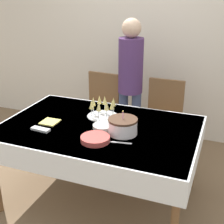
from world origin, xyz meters
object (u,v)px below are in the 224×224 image
dining_chair_far_left (100,110)px  plate_stack_main (95,139)px  birthday_cake (123,126)px  person_standing (131,76)px  plate_stack_dessert (103,127)px  dining_chair_far_right (163,119)px  champagne_tray (102,107)px

dining_chair_far_left → plate_stack_main: (0.46, -1.17, 0.26)m
birthday_cake → person_standing: size_ratio=0.15×
plate_stack_dessert → person_standing: person_standing is taller
dining_chair_far_right → champagne_tray: bearing=-123.0°
dining_chair_far_left → birthday_cake: size_ratio=3.90×
champagne_tray → plate_stack_dessert: (0.12, -0.28, -0.07)m
champagne_tray → plate_stack_main: size_ratio=1.24×
plate_stack_main → person_standing: 1.27m
champagne_tray → birthday_cake: bearing=-43.0°
dining_chair_far_right → birthday_cake: (-0.14, -0.96, 0.30)m
champagne_tray → dining_chair_far_right: bearing=57.0°
birthday_cake → champagne_tray: birthday_cake is taller
champagne_tray → plate_stack_dessert: 0.31m
plate_stack_main → person_standing: person_standing is taller
dining_chair_far_right → plate_stack_main: size_ratio=4.09×
plate_stack_main → plate_stack_dessert: size_ratio=1.37×
person_standing → birthday_cake: bearing=-75.3°
dining_chair_far_left → plate_stack_main: dining_chair_far_left is taller
dining_chair_far_left → dining_chair_far_right: bearing=0.0°
person_standing → plate_stack_dessert: bearing=-84.9°
dining_chair_far_left → plate_stack_main: size_ratio=4.09×
dining_chair_far_right → plate_stack_dessert: dining_chair_far_right is taller
dining_chair_far_left → dining_chair_far_right: same height
birthday_cake → plate_stack_main: size_ratio=1.05×
birthday_cake → plate_stack_main: birthday_cake is taller
dining_chair_far_left → person_standing: person_standing is taller
plate_stack_main → champagne_tray: bearing=106.2°
dining_chair_far_left → plate_stack_dessert: dining_chair_far_left is taller
dining_chair_far_right → champagne_tray: (-0.44, -0.68, 0.33)m
dining_chair_far_right → person_standing: bearing=168.6°
dining_chair_far_right → person_standing: (-0.42, 0.08, 0.43)m
champagne_tray → dining_chair_far_left: bearing=115.1°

